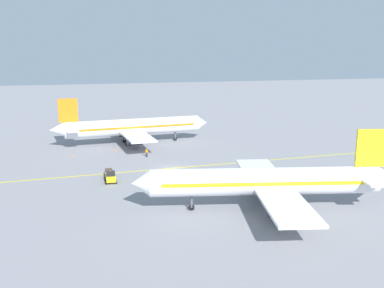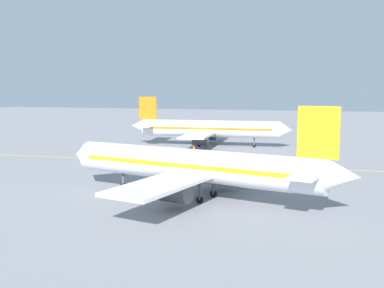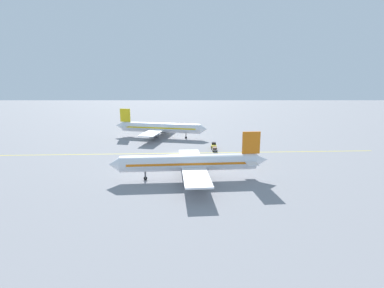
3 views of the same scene
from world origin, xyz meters
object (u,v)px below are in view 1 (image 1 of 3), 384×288
Objects in this scene: airplane_adjacent_stand at (268,182)px; baggage_tug_white at (111,177)px; ground_crew_worker at (147,152)px; airplane_at_gate at (132,127)px; traffic_cone_mid_apron at (73,155)px; baggage_cart_trailing at (109,172)px; traffic_cone_near_nose at (116,150)px.

baggage_tug_white is (-17.49, -18.99, -2.81)m from airplane_adjacent_stand.
ground_crew_worker is at bearing -162.16° from airplane_adjacent_stand.
airplane_at_gate is 64.63× the size of traffic_cone_mid_apron.
baggage_tug_white reaches higher than baggage_cart_trailing.
baggage_tug_white is 1.79× the size of ground_crew_worker.
ground_crew_worker is 3.05× the size of traffic_cone_mid_apron.
airplane_adjacent_stand reaches higher than ground_crew_worker.
airplane_at_gate reaches higher than traffic_cone_mid_apron.
airplane_adjacent_stand is 44.60m from traffic_cone_mid_apron.
baggage_tug_white is at bearing -7.73° from traffic_cone_near_nose.
traffic_cone_near_nose is (-22.05, 2.99, -0.63)m from baggage_tug_white.
traffic_cone_near_nose is at bearing 172.27° from baggage_tug_white.
baggage_cart_trailing is at bearing -16.05° from airplane_at_gate.
airplane_adjacent_stand is at bearing 17.84° from ground_crew_worker.
ground_crew_worker reaches higher than traffic_cone_near_nose.
traffic_cone_near_nose is (6.73, -4.34, -3.43)m from airplane_at_gate.
ground_crew_worker reaches higher than baggage_cart_trailing.
traffic_cone_mid_apron is (-16.24, -5.62, -0.49)m from baggage_cart_trailing.
airplane_at_gate is 26.67m from baggage_cart_trailing.
airplane_at_gate is 29.83m from baggage_tug_white.
airplane_adjacent_stand is (46.26, 11.66, 0.00)m from airplane_at_gate.
ground_crew_worker is (-33.02, -10.63, -2.80)m from airplane_adjacent_stand.
baggage_cart_trailing is at bearing 19.10° from traffic_cone_mid_apron.
airplane_at_gate is 13.67× the size of baggage_cart_trailing.
airplane_at_gate is at bearing 147.17° from traffic_cone_near_nose.
traffic_cone_near_nose is (-39.54, -16.00, -3.43)m from airplane_adjacent_stand.
ground_crew_worker is (-12.24, 8.36, 0.15)m from baggage_cart_trailing.
traffic_cone_mid_apron is at bearing -146.38° from airplane_adjacent_stand.
airplane_at_gate is 21.16× the size of ground_crew_worker.
traffic_cone_mid_apron is (-4.01, -13.99, -0.63)m from ground_crew_worker.
ground_crew_worker is at bearing 74.02° from traffic_cone_mid_apron.
airplane_adjacent_stand is at bearing 14.15° from airplane_at_gate.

